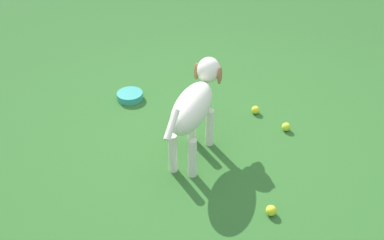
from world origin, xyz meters
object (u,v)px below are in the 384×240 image
(tennis_ball_2, at_px, (256,110))
(water_bowl, at_px, (130,96))
(tennis_ball_0, at_px, (286,127))
(dog, at_px, (195,105))
(tennis_ball_1, at_px, (271,210))

(tennis_ball_2, bearing_deg, water_bowl, 36.87)
(tennis_ball_0, bearing_deg, dog, 69.01)
(water_bowl, bearing_deg, tennis_ball_0, -151.12)
(dog, height_order, tennis_ball_1, dog)
(dog, bearing_deg, tennis_ball_2, -24.70)
(tennis_ball_1, bearing_deg, tennis_ball_0, -57.11)
(tennis_ball_0, bearing_deg, water_bowl, 28.88)
(tennis_ball_1, bearing_deg, tennis_ball_2, -43.17)
(dog, height_order, tennis_ball_0, dog)
(tennis_ball_2, distance_m, water_bowl, 1.07)
(tennis_ball_0, bearing_deg, tennis_ball_1, 122.89)
(tennis_ball_0, height_order, tennis_ball_1, same)
(dog, relative_size, water_bowl, 3.77)
(tennis_ball_1, relative_size, tennis_ball_2, 1.00)
(tennis_ball_2, height_order, water_bowl, tennis_ball_2)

